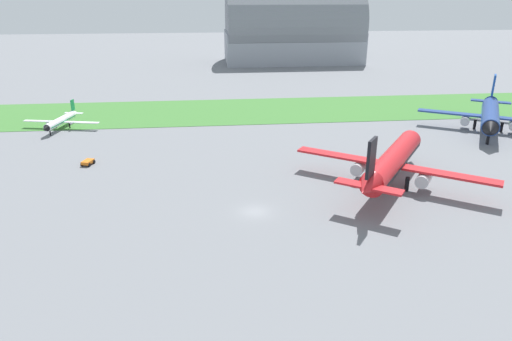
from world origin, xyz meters
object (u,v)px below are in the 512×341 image
object	(u,v)px
airplane_taxiing_turboprop	(61,120)
baggage_cart_near_gate	(88,162)
airplane_parked_jet_far	(490,115)
airplane_midfield_jet	(392,162)

from	to	relation	value
airplane_taxiing_turboprop	baggage_cart_near_gate	size ratio (longest dim) A/B	6.49
baggage_cart_near_gate	airplane_parked_jet_far	bearing A→B (deg)	-64.56
airplane_taxiing_turboprop	baggage_cart_near_gate	distance (m)	27.87
airplane_taxiing_turboprop	airplane_parked_jet_far	bearing A→B (deg)	95.04
airplane_midfield_jet	airplane_parked_jet_far	bearing A→B (deg)	-14.88
airplane_parked_jet_far	airplane_midfield_jet	size ratio (longest dim) A/B	0.98
airplane_taxiing_turboprop	airplane_parked_jet_far	distance (m)	98.68
airplane_taxiing_turboprop	airplane_parked_jet_far	xyz separation A→B (m)	(97.85, -12.58, 1.98)
airplane_parked_jet_far	baggage_cart_near_gate	bearing A→B (deg)	-50.54
airplane_taxiing_turboprop	airplane_parked_jet_far	size ratio (longest dim) A/B	0.65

